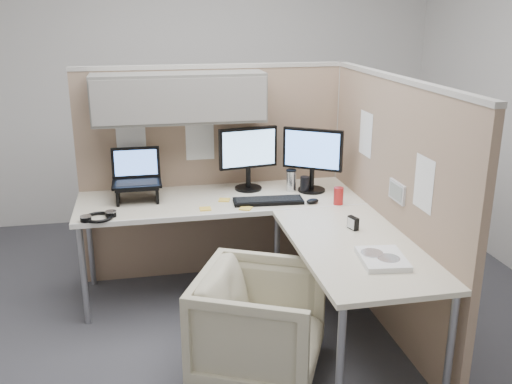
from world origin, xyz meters
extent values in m
plane|color=#3B3A40|center=(0.00, 0.00, 0.00)|extent=(4.50, 4.50, 0.00)
cube|color=#9F8168|center=(-0.10, 0.90, 0.80)|extent=(2.00, 0.05, 1.60)
cube|color=#A8A399|center=(-0.10, 0.90, 1.61)|extent=(2.00, 0.06, 0.03)
cube|color=slate|center=(-0.35, 0.75, 1.42)|extent=(1.20, 0.34, 0.34)
cube|color=gray|center=(-0.35, 0.57, 1.42)|extent=(1.18, 0.01, 0.30)
plane|color=white|center=(-0.70, 0.87, 1.15)|extent=(0.26, 0.00, 0.26)
plane|color=white|center=(-0.20, 0.87, 1.08)|extent=(0.26, 0.00, 0.26)
cube|color=#9F8168|center=(0.90, -0.10, 0.80)|extent=(0.05, 2.00, 1.60)
cube|color=#A8A399|center=(0.90, -0.10, 1.61)|extent=(0.06, 2.00, 0.03)
cube|color=#A8A399|center=(0.90, 0.90, 0.80)|extent=(0.06, 0.06, 1.60)
cube|color=silver|center=(0.87, -0.25, 0.96)|extent=(0.02, 0.20, 0.12)
cube|color=gray|center=(0.86, -0.25, 0.96)|extent=(0.00, 0.16, 0.09)
plane|color=white|center=(0.87, 0.30, 1.20)|extent=(0.00, 0.26, 0.26)
plane|color=white|center=(0.87, -0.55, 1.10)|extent=(0.00, 0.26, 0.26)
cube|color=beige|center=(-0.10, 0.54, 0.71)|extent=(2.00, 0.68, 0.03)
cube|color=beige|center=(0.54, -0.45, 0.71)|extent=(0.68, 1.30, 0.03)
cube|color=white|center=(-0.10, 0.20, 0.71)|extent=(2.00, 0.02, 0.03)
cylinder|color=gray|center=(-1.05, 0.25, 0.35)|extent=(0.04, 0.04, 0.70)
cylinder|color=gray|center=(-1.05, 0.83, 0.35)|extent=(0.04, 0.04, 0.70)
cylinder|color=gray|center=(0.25, -1.05, 0.35)|extent=(0.04, 0.04, 0.70)
cylinder|color=gray|center=(0.83, -1.05, 0.35)|extent=(0.04, 0.04, 0.70)
cylinder|color=gray|center=(0.25, 0.25, 0.35)|extent=(0.04, 0.04, 0.70)
imported|color=beige|center=(-0.03, -0.50, 0.35)|extent=(0.86, 0.88, 0.69)
cylinder|color=black|center=(0.13, 0.69, 0.74)|extent=(0.20, 0.20, 0.02)
cylinder|color=black|center=(0.13, 0.69, 0.82)|extent=(0.04, 0.04, 0.15)
cube|color=black|center=(0.13, 0.69, 1.05)|extent=(0.44, 0.11, 0.30)
cube|color=#91C4FA|center=(0.14, 0.68, 1.05)|extent=(0.40, 0.07, 0.26)
cylinder|color=black|center=(0.58, 0.56, 0.74)|extent=(0.20, 0.20, 0.02)
cylinder|color=black|center=(0.58, 0.56, 0.82)|extent=(0.04, 0.04, 0.15)
cube|color=black|center=(0.58, 0.56, 1.05)|extent=(0.39, 0.27, 0.30)
cube|color=#568CEB|center=(0.57, 0.54, 1.05)|extent=(0.34, 0.22, 0.26)
cube|color=black|center=(-0.68, 0.58, 0.84)|extent=(0.30, 0.24, 0.01)
cube|color=black|center=(-0.81, 0.58, 0.79)|extent=(0.02, 0.22, 0.12)
cube|color=black|center=(-0.54, 0.58, 0.79)|extent=(0.02, 0.22, 0.12)
cube|color=black|center=(-0.68, 0.58, 0.86)|extent=(0.34, 0.24, 0.02)
cube|color=black|center=(-0.68, 0.72, 0.97)|extent=(0.34, 0.06, 0.22)
cube|color=#598CF2|center=(-0.68, 0.72, 0.97)|extent=(0.30, 0.04, 0.18)
cube|color=black|center=(0.21, 0.36, 0.74)|extent=(0.49, 0.19, 0.02)
ellipsoid|color=black|center=(0.51, 0.29, 0.75)|extent=(0.11, 0.09, 0.03)
cylinder|color=silver|center=(0.43, 0.60, 0.81)|extent=(0.07, 0.07, 0.15)
cylinder|color=black|center=(0.43, 0.60, 0.89)|extent=(0.08, 0.08, 0.01)
cylinder|color=#B21E1E|center=(0.67, 0.23, 0.79)|extent=(0.07, 0.07, 0.12)
cylinder|color=black|center=(0.52, 0.54, 0.79)|extent=(0.07, 0.07, 0.12)
cube|color=yellow|center=(-0.08, 0.47, 0.73)|extent=(0.09, 0.09, 0.01)
cube|color=yellow|center=(-0.23, 0.31, 0.73)|extent=(0.08, 0.08, 0.01)
cube|color=yellow|center=(0.03, 0.27, 0.73)|extent=(0.10, 0.10, 0.01)
torus|color=black|center=(-0.92, 0.26, 0.74)|extent=(0.24, 0.24, 0.02)
cylinder|color=black|center=(-1.00, 0.23, 0.75)|extent=(0.07, 0.07, 0.03)
cylinder|color=black|center=(-0.85, 0.29, 0.75)|extent=(0.07, 0.07, 0.03)
cube|color=white|center=(0.59, -0.70, 0.74)|extent=(0.27, 0.32, 0.03)
cylinder|color=silver|center=(0.61, -0.73, 0.76)|extent=(0.12, 0.12, 0.00)
cylinder|color=silver|center=(0.55, -0.65, 0.76)|extent=(0.12, 0.12, 0.00)
cube|color=black|center=(0.61, -0.23, 0.77)|extent=(0.05, 0.08, 0.08)
cube|color=white|center=(0.59, -0.23, 0.77)|extent=(0.02, 0.06, 0.06)
camera|label=1|loc=(-0.62, -3.28, 2.01)|focal=40.00mm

